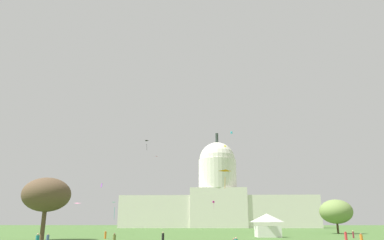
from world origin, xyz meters
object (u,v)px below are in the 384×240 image
person_maroon_lawn_far_left (353,234)px  kite_orange_low (225,172)px  person_black_front_right (163,237)px  kite_yellow_high (225,147)px  person_denim_back_center (48,239)px  kite_red_mid (155,157)px  tree_east_near (336,212)px  person_orange_front_center (361,239)px  event_tent (267,225)px  kite_turquoise_low (116,204)px  kite_magenta_low (213,202)px  kite_violet_low (102,185)px  kite_pink_low (77,205)px  kite_black_mid (146,143)px  kite_cyan_high (231,133)px  tree_west_near (46,195)px  person_orange_near_tree_east (105,235)px  person_olive_back_right (114,239)px  capitol_building (218,200)px  person_red_deep_crowd (346,236)px

person_maroon_lawn_far_left → kite_orange_low: kite_orange_low is taller
person_black_front_right → kite_yellow_high: size_ratio=0.58×
person_denim_back_center → kite_red_mid: (4.20, 87.65, 28.94)m
tree_east_near → person_denim_back_center: tree_east_near is taller
tree_east_near → person_orange_front_center: tree_east_near is taller
event_tent → tree_east_near: bearing=44.8°
kite_turquoise_low → kite_red_mid: bearing=0.5°
person_orange_front_center → kite_magenta_low: kite_magenta_low is taller
tree_east_near → kite_turquoise_low: size_ratio=3.09×
kite_turquoise_low → kite_violet_low: (-9.36, 17.55, 6.80)m
kite_pink_low → kite_black_mid: kite_black_mid is taller
kite_turquoise_low → kite_yellow_high: kite_yellow_high is taller
kite_turquoise_low → kite_cyan_high: kite_cyan_high is taller
tree_west_near → kite_turquoise_low: tree_west_near is taller
person_orange_near_tree_east → kite_cyan_high: kite_cyan_high is taller
kite_turquoise_low → kite_pink_low: kite_pink_low is taller
tree_east_near → person_orange_near_tree_east: (-58.61, -35.46, -5.52)m
kite_turquoise_low → kite_pink_low: (-13.74, 9.14, 0.30)m
person_denim_back_center → person_olive_back_right: size_ratio=0.93×
person_orange_front_center → person_denim_back_center: person_orange_front_center is taller
capitol_building → tree_west_near: (-37.38, -151.02, -7.98)m
person_denim_back_center → kite_cyan_high: size_ratio=1.32×
kite_cyan_high → person_orange_front_center: bearing=125.5°
person_orange_near_tree_east → person_olive_back_right: size_ratio=1.00×
kite_violet_low → kite_red_mid: (12.47, 32.01, 14.98)m
person_olive_back_right → kite_black_mid: (-3.10, 42.70, 24.73)m
kite_turquoise_low → kite_red_mid: kite_red_mid is taller
kite_magenta_low → kite_turquoise_low: bearing=145.5°
kite_yellow_high → kite_magenta_low: (-6.43, -1.72, -27.66)m
person_orange_near_tree_east → person_olive_back_right: (6.06, -16.73, -0.01)m
person_orange_near_tree_east → kite_orange_low: bearing=-175.9°
tree_east_near → person_orange_front_center: bearing=-105.3°
tree_west_near → person_orange_near_tree_east: size_ratio=7.35×
person_orange_front_center → person_red_deep_crowd: 7.89m
kite_black_mid → kite_violet_low: 23.88m
capitol_building → tree_west_near: capitol_building is taller
kite_orange_low → person_olive_back_right: bearing=-176.6°
person_black_front_right → kite_red_mid: bearing=-79.2°
person_maroon_lawn_far_left → tree_west_near: bearing=-157.0°
kite_cyan_high → tree_east_near: bearing=142.4°
person_denim_back_center → kite_pink_low: (-12.65, 47.23, 7.46)m
person_orange_front_center → event_tent: bearing=-163.9°
person_denim_back_center → kite_violet_low: size_ratio=1.11×
kite_black_mid → kite_yellow_high: (27.07, 78.48, 14.88)m
kite_violet_low → kite_magenta_low: bearing=160.4°
person_maroon_lawn_far_left → kite_red_mid: kite_red_mid is taller
person_maroon_lawn_far_left → kite_black_mid: bearing=169.3°
person_denim_back_center → person_maroon_lawn_far_left: size_ratio=0.94×
event_tent → kite_black_mid: bearing=149.4°
kite_pink_low → person_maroon_lawn_far_left: bearing=-37.6°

